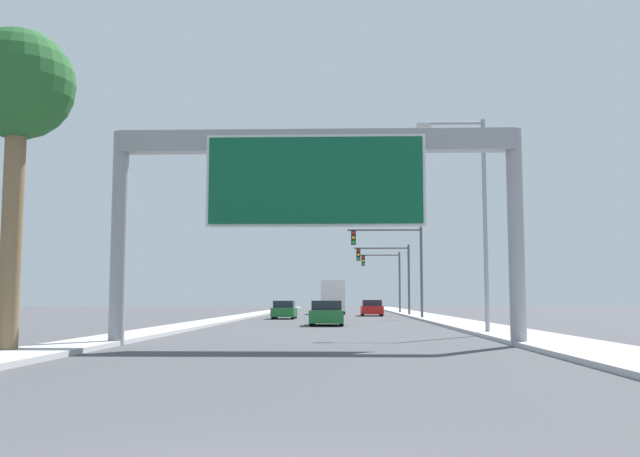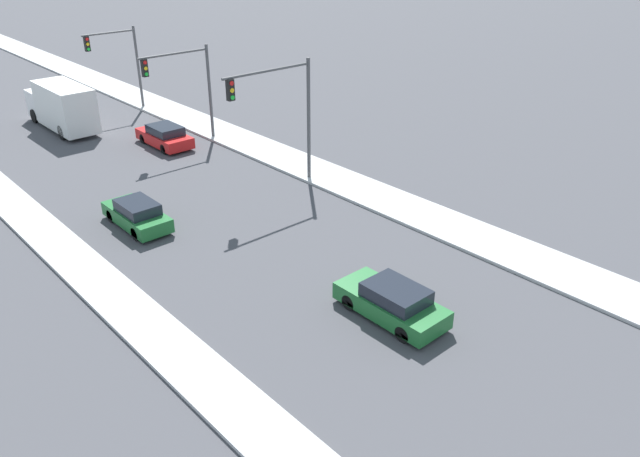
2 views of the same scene
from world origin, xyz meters
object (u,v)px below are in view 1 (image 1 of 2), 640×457
object	(u,v)px
car_near_right	(372,308)
traffic_light_mid_block	(391,267)
car_mid_center	(284,310)
car_near_left	(327,314)
sign_gantry	(316,180)
street_lamp_right	(476,206)
truck_box_primary	(333,297)
palm_tree_foreground	(18,93)
traffic_light_near_intersection	(398,255)
traffic_light_far_intersection	(387,272)

from	to	relation	value
car_near_right	traffic_light_mid_block	xyz separation A→B (m)	(1.69, -0.73, 3.60)
car_mid_center	traffic_light_mid_block	world-z (taller)	traffic_light_mid_block
car_near_right	car_near_left	size ratio (longest dim) A/B	1.01
car_mid_center	car_near_left	xyz separation A→B (m)	(3.50, -13.47, 0.02)
sign_gantry	street_lamp_right	distance (m)	9.51
truck_box_primary	car_near_right	bearing A→B (deg)	-66.26
car_near_left	palm_tree_foreground	bearing A→B (deg)	-110.38
street_lamp_right	truck_box_primary	bearing A→B (deg)	98.82
traffic_light_mid_block	street_lamp_right	size ratio (longest dim) A/B	0.69
palm_tree_foreground	street_lamp_right	xyz separation A→B (m)	(14.54, 11.00, -1.74)
car_near_left	palm_tree_foreground	world-z (taller)	palm_tree_foreground
car_near_left	traffic_light_near_intersection	xyz separation A→B (m)	(5.05, 12.51, 4.05)
traffic_light_mid_block	car_near_left	bearing A→B (deg)	-102.98
car_near_left	traffic_light_mid_block	world-z (taller)	traffic_light_mid_block
car_mid_center	traffic_light_far_intersection	size ratio (longest dim) A/B	0.67
car_near_right	car_near_left	world-z (taller)	car_near_right
car_mid_center	palm_tree_foreground	bearing A→B (deg)	-97.38
sign_gantry	car_near_right	distance (m)	41.26
sign_gantry	truck_box_primary	size ratio (longest dim) A/B	1.72
car_near_right	street_lamp_right	world-z (taller)	street_lamp_right
sign_gantry	car_mid_center	xyz separation A→B (m)	(-3.50, 31.07, -4.69)
traffic_light_mid_block	street_lamp_right	xyz separation A→B (m)	(1.31, -33.16, 1.10)
truck_box_primary	car_near_left	bearing A→B (deg)	-90.00
car_mid_center	car_near_right	bearing A→B (deg)	54.40
car_near_left	traffic_light_near_intersection	world-z (taller)	traffic_light_near_intersection
car_mid_center	street_lamp_right	distance (m)	26.53
palm_tree_foreground	traffic_light_mid_block	bearing A→B (deg)	73.32
car_mid_center	car_near_left	distance (m)	13.91
traffic_light_near_intersection	car_mid_center	bearing A→B (deg)	173.63
car_near_left	truck_box_primary	distance (m)	31.22
car_near_right	palm_tree_foreground	world-z (taller)	palm_tree_foreground
truck_box_primary	traffic_light_near_intersection	world-z (taller)	traffic_light_near_intersection
car_near_right	traffic_light_far_intersection	xyz separation A→B (m)	(1.97, 9.27, 3.54)
sign_gantry	traffic_light_far_intersection	distance (m)	50.42
sign_gantry	car_mid_center	size ratio (longest dim) A/B	3.19
traffic_light_near_intersection	sign_gantry	bearing A→B (deg)	-99.51
car_near_right	traffic_light_far_intersection	size ratio (longest dim) A/B	0.72
car_mid_center	street_lamp_right	size ratio (longest dim) A/B	0.46
traffic_light_far_intersection	palm_tree_foreground	world-z (taller)	palm_tree_foreground
street_lamp_right	sign_gantry	bearing A→B (deg)	-133.06
sign_gantry	street_lamp_right	bearing A→B (deg)	46.94
traffic_light_far_intersection	street_lamp_right	bearing A→B (deg)	-88.64
traffic_light_near_intersection	traffic_light_far_intersection	xyz separation A→B (m)	(0.42, 20.00, -0.51)
sign_gantry	traffic_light_far_intersection	bearing A→B (deg)	83.77
traffic_light_mid_block	street_lamp_right	bearing A→B (deg)	-87.75
truck_box_primary	palm_tree_foreground	world-z (taller)	palm_tree_foreground
car_mid_center	car_near_left	world-z (taller)	car_near_left
car_near_right	palm_tree_foreground	size ratio (longest dim) A/B	0.50
car_near_right	traffic_light_mid_block	bearing A→B (deg)	-23.46
traffic_light_near_intersection	car_near_right	bearing A→B (deg)	98.20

